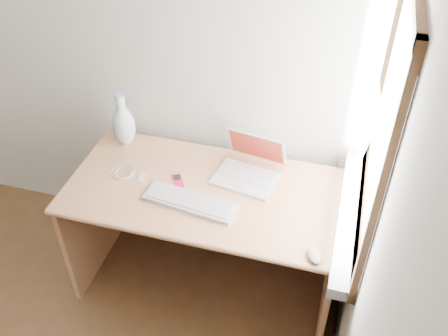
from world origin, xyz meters
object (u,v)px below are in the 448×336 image
(laptop, at_px, (247,167))
(external_keyboard, at_px, (190,202))
(desk, at_px, (211,208))
(vase, at_px, (123,124))

(laptop, relative_size, external_keyboard, 0.73)
(desk, distance_m, laptop, 0.32)
(external_keyboard, height_order, vase, vase)
(laptop, height_order, vase, vase)
(external_keyboard, bearing_deg, desk, 86.04)
(desk, distance_m, vase, 0.66)
(external_keyboard, xyz_separation_m, vase, (-0.50, 0.36, 0.12))
(laptop, distance_m, vase, 0.72)
(laptop, xyz_separation_m, vase, (-0.71, 0.08, 0.08))
(desk, bearing_deg, external_keyboard, -101.33)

